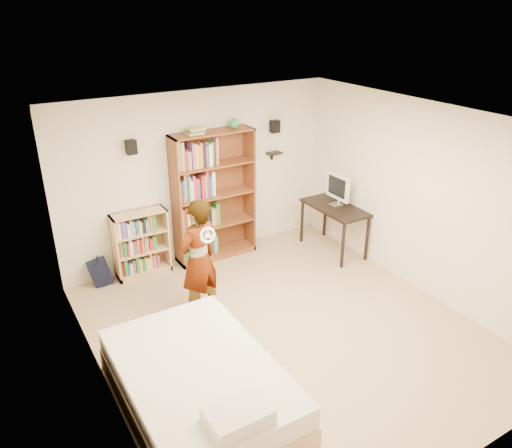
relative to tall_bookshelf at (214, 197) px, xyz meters
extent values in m
cube|color=tan|center=(-0.16, -2.31, -1.04)|extent=(4.50, 5.00, 0.01)
cube|color=beige|center=(-0.16, 0.19, 0.31)|extent=(4.50, 0.02, 2.70)
cube|color=beige|center=(-0.16, -4.81, 0.31)|extent=(4.50, 0.02, 2.70)
cube|color=beige|center=(-2.41, -2.31, 0.31)|extent=(0.02, 5.00, 2.70)
cube|color=beige|center=(2.09, -2.31, 0.31)|extent=(0.02, 5.00, 2.70)
cube|color=white|center=(-0.16, -2.31, 1.66)|extent=(4.50, 5.00, 0.02)
cube|color=silver|center=(-0.16, 0.16, 1.63)|extent=(4.50, 0.06, 0.06)
cube|color=silver|center=(-0.16, -4.78, 1.63)|extent=(4.50, 0.06, 0.06)
cube|color=silver|center=(-2.38, -2.31, 1.63)|extent=(0.06, 5.00, 0.06)
cube|color=silver|center=(2.06, -2.31, 1.63)|extent=(0.06, 5.00, 0.06)
cube|color=black|center=(-1.21, 0.09, 0.96)|extent=(0.14, 0.12, 0.20)
cube|color=black|center=(1.19, 0.09, 0.96)|extent=(0.14, 0.12, 0.20)
cube|color=black|center=(1.19, 0.10, 0.51)|extent=(0.25, 0.16, 0.02)
imported|color=black|center=(-0.94, -1.42, -0.22)|extent=(0.70, 0.56, 1.66)
torus|color=white|center=(-0.94, -1.73, 0.27)|extent=(0.21, 0.08, 0.21)
camera|label=1|loc=(-3.21, -6.65, 2.86)|focal=35.00mm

